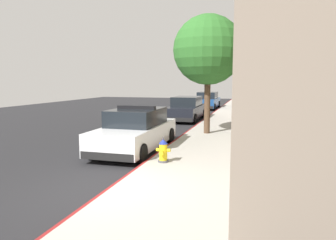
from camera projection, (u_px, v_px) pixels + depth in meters
ground_plane at (117, 128)px, 18.10m from camera, size 32.57×60.00×0.20m
sidewalk_pavement at (222, 129)px, 16.46m from camera, size 2.87×60.00×0.17m
curb_painted_edge at (194, 128)px, 16.86m from camera, size 0.08×60.00×0.17m
police_cruiser at (136, 131)px, 11.80m from camera, size 1.94×4.84×1.68m
parked_car_silver_ahead at (187, 109)px, 20.84m from camera, size 1.94×4.84×1.56m
parked_car_dark_far at (207, 101)px, 29.38m from camera, size 1.94×4.84×1.56m
fire_hydrant at (163, 151)px, 9.45m from camera, size 0.44×0.40×0.76m
street_tree at (208, 50)px, 14.28m from camera, size 3.17×3.17×5.42m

